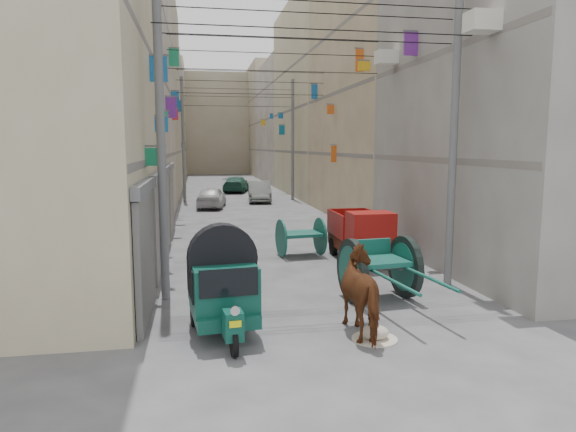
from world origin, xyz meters
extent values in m
plane|color=#464648|center=(0.00, 0.00, 0.00)|extent=(140.00, 140.00, 0.00)
cube|color=slate|center=(-4.12, 8.00, 3.20)|extent=(0.25, 9.80, 0.18)
cube|color=slate|center=(-4.12, 8.00, 6.20)|extent=(0.25, 9.80, 0.18)
cube|color=beige|center=(-8.00, 19.00, 6.00)|extent=(8.00, 12.00, 12.00)
cube|color=slate|center=(-4.12, 19.00, 3.20)|extent=(0.25, 11.76, 0.18)
cube|color=slate|center=(-4.12, 19.00, 6.20)|extent=(0.25, 11.76, 0.18)
cube|color=slate|center=(-4.12, 19.00, 9.20)|extent=(0.25, 11.76, 0.18)
cube|color=tan|center=(-8.00, 32.00, 7.00)|extent=(8.00, 14.00, 14.00)
cube|color=slate|center=(-4.12, 32.00, 3.20)|extent=(0.25, 13.72, 0.18)
cube|color=slate|center=(-4.12, 32.00, 6.20)|extent=(0.25, 13.72, 0.18)
cube|color=slate|center=(-4.12, 32.00, 9.20)|extent=(0.25, 13.72, 0.18)
cube|color=#9A9690|center=(-8.00, 46.00, 5.90)|extent=(8.00, 14.00, 11.80)
cube|color=slate|center=(-4.12, 46.00, 3.20)|extent=(0.25, 13.72, 0.18)
cube|color=slate|center=(-4.12, 46.00, 6.20)|extent=(0.25, 13.72, 0.18)
cube|color=slate|center=(-4.12, 46.00, 9.20)|extent=(0.25, 13.72, 0.18)
cube|color=tan|center=(-8.00, 59.00, 6.75)|extent=(8.00, 12.00, 13.50)
cube|color=slate|center=(-4.12, 59.00, 3.20)|extent=(0.25, 11.76, 0.18)
cube|color=slate|center=(-4.12, 59.00, 6.20)|extent=(0.25, 11.76, 0.18)
cube|color=slate|center=(-4.12, 59.00, 9.20)|extent=(0.25, 11.76, 0.18)
cube|color=#9A9690|center=(8.00, 8.00, 6.50)|extent=(8.00, 10.00, 13.00)
cube|color=slate|center=(4.12, 8.00, 3.20)|extent=(0.25, 9.80, 0.18)
cube|color=slate|center=(4.12, 8.00, 6.20)|extent=(0.25, 9.80, 0.18)
cube|color=tan|center=(8.00, 19.00, 6.00)|extent=(8.00, 12.00, 12.00)
cube|color=slate|center=(4.12, 19.00, 3.20)|extent=(0.25, 11.76, 0.18)
cube|color=slate|center=(4.12, 19.00, 6.20)|extent=(0.25, 11.76, 0.18)
cube|color=slate|center=(4.12, 19.00, 9.20)|extent=(0.25, 11.76, 0.18)
cube|color=beige|center=(8.00, 32.00, 7.00)|extent=(8.00, 14.00, 14.00)
cube|color=slate|center=(4.12, 32.00, 3.20)|extent=(0.25, 13.72, 0.18)
cube|color=slate|center=(4.12, 32.00, 6.20)|extent=(0.25, 13.72, 0.18)
cube|color=slate|center=(4.12, 32.00, 9.20)|extent=(0.25, 13.72, 0.18)
cube|color=beige|center=(8.00, 46.00, 5.90)|extent=(8.00, 14.00, 11.80)
cube|color=slate|center=(4.12, 46.00, 3.20)|extent=(0.25, 13.72, 0.18)
cube|color=slate|center=(4.12, 46.00, 6.20)|extent=(0.25, 13.72, 0.18)
cube|color=slate|center=(4.12, 46.00, 9.20)|extent=(0.25, 13.72, 0.18)
cube|color=tan|center=(8.00, 59.00, 6.75)|extent=(8.00, 12.00, 13.50)
cube|color=slate|center=(4.12, 59.00, 3.20)|extent=(0.25, 11.76, 0.18)
cube|color=slate|center=(4.12, 59.00, 6.20)|extent=(0.25, 11.76, 0.18)
cube|color=slate|center=(4.12, 59.00, 9.20)|extent=(0.25, 11.76, 0.18)
cube|color=tan|center=(0.00, 66.00, 6.50)|extent=(22.00, 10.00, 13.00)
cube|color=#525257|center=(-3.92, 4.80, 1.30)|extent=(0.12, 3.00, 2.60)
cube|color=slate|center=(-3.90, 4.80, 2.75)|extent=(0.18, 3.20, 0.25)
cube|color=#525257|center=(-3.92, 8.50, 1.30)|extent=(0.12, 3.00, 2.60)
cube|color=slate|center=(-3.90, 8.50, 2.75)|extent=(0.18, 3.20, 0.25)
cube|color=#525257|center=(-3.92, 12.20, 1.30)|extent=(0.12, 3.00, 2.60)
cube|color=slate|center=(-3.90, 12.20, 2.75)|extent=(0.18, 3.20, 0.25)
cube|color=#525257|center=(-3.92, 16.00, 1.30)|extent=(0.12, 3.00, 2.60)
cube|color=slate|center=(-3.90, 16.00, 2.75)|extent=(0.18, 3.20, 0.25)
cube|color=#175FA2|center=(3.81, 34.28, 5.98)|extent=(0.38, 0.08, 0.41)
cube|color=#198A59|center=(-3.86, 41.61, 3.62)|extent=(0.27, 0.08, 0.71)
cube|color=#198A59|center=(-3.78, 6.43, 3.35)|extent=(0.44, 0.08, 0.42)
cube|color=#6C268D|center=(-3.77, 15.80, 5.17)|extent=(0.45, 0.08, 0.84)
cube|color=gold|center=(3.79, 44.88, 5.91)|extent=(0.41, 0.08, 0.59)
cube|color=#175FA2|center=(-3.81, 9.76, 4.24)|extent=(0.38, 0.08, 0.44)
cube|color=#0C648A|center=(3.78, 33.54, 4.85)|extent=(0.43, 0.08, 0.72)
cube|color=#175FA2|center=(3.86, 39.62, 6.25)|extent=(0.28, 0.08, 0.44)
cube|color=#198A59|center=(-3.76, 20.00, 7.85)|extent=(0.48, 0.08, 0.84)
cube|color=#6C268D|center=(-3.85, 38.07, 3.67)|extent=(0.31, 0.08, 0.44)
cube|color=#D35918|center=(3.82, 19.02, 5.41)|extent=(0.35, 0.08, 0.45)
cube|color=#175FA2|center=(3.83, 22.65, 6.65)|extent=(0.34, 0.08, 0.79)
cube|color=#198A59|center=(-3.86, 12.02, 4.50)|extent=(0.28, 0.08, 0.52)
cube|color=#175FA2|center=(-3.86, 29.62, 6.26)|extent=(0.28, 0.08, 0.74)
cube|color=#D35918|center=(3.87, 18.51, 3.22)|extent=(0.26, 0.08, 0.80)
cube|color=#175FA2|center=(3.83, 9.37, 6.69)|extent=(0.34, 0.08, 0.55)
cube|color=#175FA2|center=(-3.76, 8.55, 5.67)|extent=(0.47, 0.08, 0.67)
cube|color=#175FA2|center=(-3.80, 21.15, 6.14)|extent=(0.40, 0.08, 0.47)
cube|color=red|center=(-3.84, 21.66, 5.24)|extent=(0.32, 0.08, 0.55)
cube|color=gold|center=(3.76, 13.74, 6.73)|extent=(0.47, 0.08, 0.35)
cube|color=#D35918|center=(3.84, 14.58, 7.07)|extent=(0.32, 0.08, 0.89)
cube|color=#6C268D|center=(3.78, 9.29, 6.73)|extent=(0.44, 0.08, 0.69)
cube|color=#175FA2|center=(-4.06, 6.00, 3.00)|extent=(0.10, 3.20, 0.80)
cube|color=#175FA2|center=(-4.06, 15.00, 3.00)|extent=(0.10, 3.20, 0.80)
cube|color=white|center=(-4.06, 27.00, 3.00)|extent=(0.10, 3.20, 0.80)
cube|color=white|center=(-4.06, 39.00, 3.00)|extent=(0.10, 3.20, 0.80)
cube|color=#0C648A|center=(4.06, 6.00, 3.00)|extent=(0.10, 3.20, 0.80)
cube|color=white|center=(4.06, 15.00, 3.00)|extent=(0.10, 3.20, 0.80)
cube|color=#D35918|center=(4.06, 27.00, 3.00)|extent=(0.10, 3.20, 0.80)
cube|color=#6C268D|center=(4.06, 39.00, 3.00)|extent=(0.10, 3.20, 0.80)
cube|color=silver|center=(3.65, 5.00, 6.40)|extent=(0.70, 0.55, 0.45)
cube|color=silver|center=(3.65, 11.00, 6.60)|extent=(0.70, 0.55, 0.45)
cylinder|color=slate|center=(-3.60, 6.00, 4.00)|extent=(0.20, 0.20, 8.00)
cylinder|color=slate|center=(3.60, 6.00, 4.00)|extent=(0.20, 0.20, 8.00)
cylinder|color=slate|center=(-3.60, 28.00, 4.00)|extent=(0.20, 0.20, 8.00)
cylinder|color=slate|center=(3.60, 28.00, 4.00)|extent=(0.20, 0.20, 8.00)
cylinder|color=black|center=(0.00, 5.50, 6.20)|extent=(7.40, 0.02, 0.02)
cylinder|color=black|center=(0.00, 5.50, 6.80)|extent=(7.40, 0.02, 0.02)
cylinder|color=black|center=(0.00, 6.50, 6.20)|extent=(7.40, 0.02, 0.02)
cylinder|color=black|center=(0.00, 6.50, 6.80)|extent=(7.40, 0.02, 0.02)
cylinder|color=black|center=(0.00, 12.00, 6.20)|extent=(7.40, 0.02, 0.02)
cylinder|color=black|center=(0.00, 12.00, 6.80)|extent=(7.40, 0.02, 0.02)
cylinder|color=black|center=(0.00, 12.00, 7.30)|extent=(7.40, 0.02, 0.02)
cylinder|color=black|center=(0.00, 20.00, 6.20)|extent=(7.40, 0.02, 0.02)
cylinder|color=black|center=(0.00, 20.00, 6.80)|extent=(7.40, 0.02, 0.02)
cylinder|color=black|center=(0.00, 20.00, 7.30)|extent=(7.40, 0.02, 0.02)
cylinder|color=black|center=(0.00, 28.00, 6.20)|extent=(7.40, 0.02, 0.02)
cylinder|color=black|center=(0.00, 28.00, 6.80)|extent=(7.40, 0.02, 0.02)
cylinder|color=black|center=(0.00, 28.00, 7.30)|extent=(7.40, 0.02, 0.02)
cylinder|color=black|center=(-2.25, 2.33, 0.26)|extent=(0.16, 0.52, 0.51)
cylinder|color=black|center=(-2.93, 4.01, 0.26)|extent=(0.16, 0.52, 0.51)
cylinder|color=black|center=(-1.93, 4.11, 0.26)|extent=(0.16, 0.52, 0.51)
cube|color=#0B4134|center=(-2.37, 3.51, 0.44)|extent=(1.31, 1.85, 0.26)
cube|color=#0B4134|center=(-2.26, 2.37, 0.55)|extent=(0.36, 0.44, 0.50)
cylinder|color=silver|center=(-2.24, 2.16, 0.87)|extent=(0.17, 0.06, 0.17)
cube|color=yellow|center=(-2.24, 2.14, 0.64)|extent=(0.20, 0.05, 0.11)
cube|color=#0B4134|center=(-2.38, 3.56, 0.96)|extent=(1.34, 1.67, 0.87)
cube|color=black|center=(-2.30, 2.76, 1.19)|extent=(1.05, 0.16, 0.50)
cube|color=black|center=(-2.98, 3.50, 1.05)|extent=(0.15, 1.10, 0.60)
cube|color=black|center=(-1.78, 3.62, 1.05)|extent=(0.15, 1.10, 0.60)
cube|color=white|center=(-2.30, 2.74, 0.50)|extent=(1.14, 0.16, 0.06)
cylinder|color=black|center=(0.68, 5.02, 0.74)|extent=(0.33, 1.49, 1.48)
cylinder|color=#125144|center=(0.68, 5.02, 0.74)|extent=(0.31, 1.17, 1.16)
cylinder|color=slate|center=(0.68, 5.02, 0.74)|extent=(0.25, 0.22, 0.19)
cylinder|color=black|center=(2.05, 5.17, 0.74)|extent=(0.33, 1.49, 1.48)
cylinder|color=#125144|center=(2.05, 5.17, 0.74)|extent=(0.31, 1.17, 1.16)
cylinder|color=slate|center=(2.05, 5.17, 0.74)|extent=(0.25, 0.22, 0.19)
cylinder|color=slate|center=(1.37, 5.10, 0.74)|extent=(1.43, 0.25, 0.08)
cube|color=#125144|center=(1.37, 5.10, 0.93)|extent=(1.24, 1.29, 0.11)
cube|color=#125144|center=(1.30, 5.62, 1.17)|extent=(1.11, 0.21, 0.37)
cylinder|color=#125144|center=(1.10, 3.73, 0.85)|extent=(0.35, 2.43, 0.07)
cylinder|color=#125144|center=(1.94, 3.83, 0.85)|extent=(0.35, 2.43, 0.07)
cylinder|color=black|center=(1.61, 8.15, 0.30)|extent=(0.16, 0.59, 0.59)
cylinder|color=black|center=(1.62, 10.12, 0.30)|extent=(0.16, 0.59, 0.59)
cylinder|color=black|center=(2.78, 8.15, 0.30)|extent=(0.16, 0.59, 0.59)
cylinder|color=black|center=(2.79, 10.12, 0.30)|extent=(0.16, 0.59, 0.59)
cube|color=#55180C|center=(2.20, 9.13, 0.49)|extent=(1.31, 2.96, 0.31)
cube|color=maroon|center=(2.19, 8.10, 1.12)|extent=(1.30, 0.95, 1.12)
cube|color=black|center=(2.19, 7.68, 1.21)|extent=(1.16, 0.06, 0.49)
cube|color=#55180C|center=(2.20, 9.63, 0.73)|extent=(1.35, 1.98, 0.11)
cube|color=maroon|center=(1.55, 9.63, 1.12)|extent=(0.06, 1.97, 0.76)
cube|color=maroon|center=(2.86, 9.62, 1.12)|extent=(0.06, 1.97, 0.76)
cube|color=maroon|center=(2.21, 10.59, 1.12)|extent=(1.34, 0.06, 0.76)
cylinder|color=#125144|center=(-0.15, 10.11, 0.62)|extent=(0.21, 1.25, 1.25)
cylinder|color=#125144|center=(1.19, 10.26, 0.62)|extent=(0.21, 1.25, 1.25)
cube|color=#125144|center=(0.52, 10.19, 0.74)|extent=(1.31, 1.18, 0.10)
cylinder|color=slate|center=(0.52, 10.19, 0.62)|extent=(1.39, 0.23, 0.08)
ellipsoid|color=beige|center=(0.40, 2.66, 0.13)|extent=(0.54, 0.43, 0.27)
imported|color=brown|center=(0.35, 3.00, 0.81)|extent=(0.98, 1.97, 1.63)
imported|color=#B6B6B6|center=(-1.97, 24.23, 0.63)|extent=(2.02, 3.89, 1.27)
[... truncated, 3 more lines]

